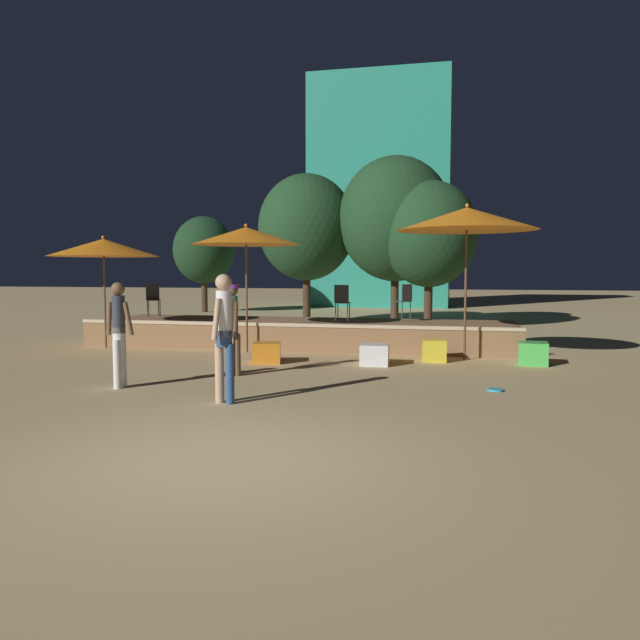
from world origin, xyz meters
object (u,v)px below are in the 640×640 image
object	(u,v)px
cube_seat_4	(375,355)
person_0	(224,331)
background_tree_0	(395,219)
background_tree_4	(429,234)
patio_umbrella_2	(103,248)
cube_seat_1	(533,353)
patio_umbrella_1	(467,219)
bistro_chair_2	(342,299)
frisbee_disc	(495,390)
bistro_chair_0	(153,296)
person_2	(233,325)
patio_umbrella_0	(246,236)
cube_seat_3	(135,336)
cube_seat_2	(267,353)
bistro_chair_1	(405,298)
person_3	(119,330)
background_tree_2	(307,228)
background_tree_1	(204,250)
cube_seat_0	(434,351)

from	to	relation	value
cube_seat_4	person_0	bearing A→B (deg)	-111.22
background_tree_0	background_tree_4	size ratio (longest dim) A/B	1.20
patio_umbrella_2	cube_seat_1	distance (m)	10.47
patio_umbrella_1	patio_umbrella_2	world-z (taller)	patio_umbrella_1
bistro_chair_2	frisbee_disc	bearing A→B (deg)	125.00
bistro_chair_0	person_2	bearing A→B (deg)	-84.76
patio_umbrella_0	background_tree_4	size ratio (longest dim) A/B	0.62
cube_seat_3	cube_seat_2	bearing A→B (deg)	-26.42
patio_umbrella_1	cube_seat_3	world-z (taller)	patio_umbrella_1
patio_umbrella_1	background_tree_4	bearing A→B (deg)	99.23
cube_seat_4	bistro_chair_1	world-z (taller)	bistro_chair_1
bistro_chair_2	patio_umbrella_1	bearing A→B (deg)	153.57
person_2	person_3	size ratio (longest dim) A/B	0.97
patio_umbrella_1	bistro_chair_2	bearing A→B (deg)	153.79
patio_umbrella_0	bistro_chair_2	bearing A→B (deg)	31.66
person_2	bistro_chair_0	world-z (taller)	person_2
cube_seat_2	cube_seat_1	bearing A→B (deg)	10.10
patio_umbrella_2	cube_seat_4	distance (m)	7.51
bistro_chair_1	frisbee_disc	distance (m)	6.43
cube_seat_1	cube_seat_3	bearing A→B (deg)	173.30
cube_seat_1	person_3	distance (m)	8.15
person_3	bistro_chair_2	world-z (taller)	person_3
cube_seat_4	bistro_chair_0	world-z (taller)	bistro_chair_0
patio_umbrella_1	bistro_chair_2	world-z (taller)	patio_umbrella_1
cube_seat_4	background_tree_0	distance (m)	9.82
cube_seat_4	background_tree_2	size ratio (longest dim) A/B	0.11
person_3	cube_seat_1	bearing A→B (deg)	119.45
patio_umbrella_0	person_2	xyz separation A→B (m)	(0.89, -3.26, -1.80)
person_0	bistro_chair_1	bearing A→B (deg)	-89.56
bistro_chair_2	background_tree_1	distance (m)	15.02
background_tree_1	background_tree_4	bearing A→B (deg)	-30.20
person_0	person_3	world-z (taller)	person_0
patio_umbrella_0	person_2	size ratio (longest dim) A/B	1.80
person_2	cube_seat_4	bearing A→B (deg)	-1.56
bistro_chair_2	patio_umbrella_0	bearing A→B (deg)	31.45
background_tree_4	patio_umbrella_1	bearing A→B (deg)	-80.77
cube_seat_3	background_tree_4	distance (m)	10.04
bistro_chair_1	background_tree_2	distance (m)	7.35
patio_umbrella_0	person_2	bearing A→B (deg)	-74.73
patio_umbrella_0	person_2	distance (m)	3.83
cube_seat_4	person_3	size ratio (longest dim) A/B	0.35
cube_seat_3	person_2	distance (m)	5.71
patio_umbrella_2	cube_seat_4	size ratio (longest dim) A/B	4.58
patio_umbrella_0	patio_umbrella_2	xyz separation A→B (m)	(-3.78, 0.06, -0.24)
patio_umbrella_2	person_2	bearing A→B (deg)	-35.36
person_3	person_2	bearing A→B (deg)	134.73
background_tree_2	bistro_chair_1	bearing A→B (deg)	-54.42
patio_umbrella_2	background_tree_2	distance (m)	8.65
background_tree_1	cube_seat_2	bearing A→B (deg)	-62.17
cube_seat_0	cube_seat_4	world-z (taller)	cube_seat_0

